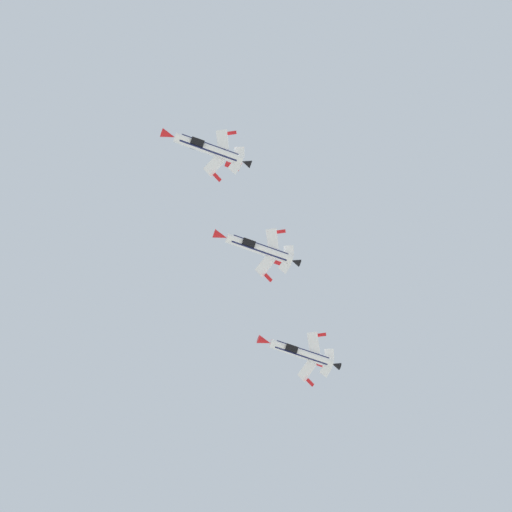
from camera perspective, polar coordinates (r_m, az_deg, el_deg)
The scene contains 3 objects.
fighter_jet_lead at distance 142.28m, azimuth -3.35°, elevation 7.29°, with size 14.45×10.03×7.12m.
fighter_jet_left_wing at distance 145.26m, azimuth 0.12°, elevation 0.50°, with size 14.45×10.04×7.08m.
fighter_jet_right_wing at distance 152.94m, azimuth 3.00°, elevation -6.61°, with size 14.45×10.14×6.84m.
Camera 1 is at (2.67, -7.68, 1.73)m, focal length 58.84 mm.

